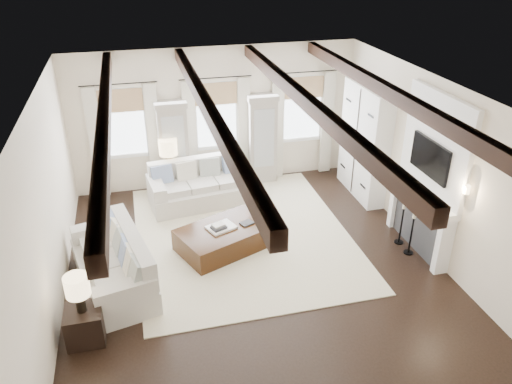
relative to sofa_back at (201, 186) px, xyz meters
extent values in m
plane|color=black|center=(0.56, -2.80, -0.38)|extent=(7.50, 7.50, 0.00)
cube|color=white|center=(0.56, 0.95, 1.22)|extent=(6.50, 0.04, 3.20)
cube|color=white|center=(0.56, -6.55, 1.22)|extent=(6.50, 0.04, 3.20)
cube|color=white|center=(-2.69, -2.80, 1.22)|extent=(0.04, 7.50, 3.20)
cube|color=white|center=(3.81, -2.80, 1.22)|extent=(0.04, 7.50, 3.20)
cube|color=white|center=(0.56, -2.80, 2.82)|extent=(6.50, 7.50, 0.04)
cube|color=black|center=(-1.64, -2.80, 2.70)|extent=(0.16, 7.40, 0.22)
cube|color=black|center=(-0.19, -2.80, 2.70)|extent=(0.16, 7.40, 0.22)
cube|color=black|center=(1.31, -2.80, 2.70)|extent=(0.16, 7.40, 0.22)
cube|color=black|center=(2.76, -2.80, 2.70)|extent=(0.16, 7.40, 0.22)
cube|color=white|center=(-1.49, 0.92, 1.27)|extent=(0.90, 0.03, 1.45)
cube|color=tan|center=(-1.49, 0.86, 1.80)|extent=(0.94, 0.04, 0.50)
cube|color=beige|center=(-2.11, 0.82, 0.89)|extent=(0.28, 0.08, 2.50)
cube|color=beige|center=(-0.87, 0.82, 0.89)|extent=(0.28, 0.08, 2.50)
cylinder|color=black|center=(-1.49, 0.81, 2.17)|extent=(1.60, 0.02, 0.02)
cube|color=white|center=(0.56, 0.92, 1.27)|extent=(0.90, 0.03, 1.45)
cube|color=tan|center=(0.56, 0.86, 1.80)|extent=(0.94, 0.04, 0.50)
cube|color=beige|center=(-0.06, 0.82, 0.89)|extent=(0.28, 0.08, 2.50)
cube|color=beige|center=(1.18, 0.82, 0.89)|extent=(0.28, 0.08, 2.50)
cylinder|color=black|center=(0.56, 0.81, 2.17)|extent=(1.60, 0.02, 0.02)
cube|color=white|center=(2.61, 0.92, 1.27)|extent=(0.90, 0.03, 1.45)
cube|color=tan|center=(2.61, 0.86, 1.80)|extent=(0.94, 0.04, 0.50)
cube|color=beige|center=(1.99, 0.82, 0.89)|extent=(0.28, 0.08, 2.50)
cube|color=beige|center=(3.23, 0.82, 0.89)|extent=(0.28, 0.08, 2.50)
cylinder|color=black|center=(2.61, 0.81, 2.17)|extent=(1.60, 0.02, 0.02)
cube|color=#ADA59B|center=(-0.46, 0.73, 0.62)|extent=(0.64, 0.38, 2.00)
cube|color=#B2B7BA|center=(-0.46, 0.53, 0.77)|extent=(0.48, 0.02, 1.40)
cube|color=#ADA59B|center=(-0.46, 0.73, 1.68)|extent=(0.70, 0.42, 0.12)
cube|color=#ADA59B|center=(1.59, 0.73, 0.62)|extent=(0.64, 0.38, 2.00)
cube|color=#B2B7BA|center=(1.59, 0.53, 0.77)|extent=(0.48, 0.02, 1.40)
cube|color=#ADA59B|center=(1.59, 0.73, 1.68)|extent=(0.70, 0.42, 0.12)
cube|color=#2A2B2D|center=(3.72, -2.80, 0.17)|extent=(0.18, 1.50, 1.10)
cube|color=black|center=(3.69, -2.80, 0.02)|extent=(0.10, 0.90, 0.70)
cube|color=white|center=(3.68, -3.62, 0.17)|extent=(0.26, 0.14, 1.10)
cube|color=white|center=(3.68, -1.98, 0.17)|extent=(0.26, 0.14, 1.10)
cube|color=white|center=(3.65, -2.80, 0.78)|extent=(0.32, 1.90, 0.12)
cube|color=white|center=(3.76, -2.80, 1.72)|extent=(0.10, 1.90, 1.80)
cube|color=black|center=(3.69, -2.80, 1.47)|extent=(0.07, 1.10, 0.64)
cylinder|color=#FFD899|center=(3.71, -3.85, 1.37)|extent=(0.10, 0.10, 0.14)
cube|color=silver|center=(3.61, -0.45, 0.87)|extent=(0.40, 1.70, 2.50)
cube|color=black|center=(3.40, -0.45, 0.87)|extent=(0.01, 0.02, 2.40)
cube|color=beige|center=(0.58, -1.59, -0.37)|extent=(4.10, 4.88, 0.02)
cube|color=silver|center=(0.01, -0.07, -0.17)|extent=(2.33, 1.27, 0.42)
cube|color=silver|center=(-0.04, 0.31, 0.31)|extent=(2.13, 0.49, 0.53)
cube|color=silver|center=(-0.96, -0.19, 0.18)|extent=(0.39, 0.98, 0.27)
cube|color=silver|center=(0.97, 0.05, 0.18)|extent=(0.39, 0.98, 0.27)
cube|color=silver|center=(-0.59, -0.20, 0.12)|extent=(0.67, 0.70, 0.15)
cube|color=silver|center=(0.02, -0.12, 0.12)|extent=(0.67, 0.70, 0.15)
cube|color=silver|center=(0.62, -0.05, 0.12)|extent=(0.67, 0.70, 0.15)
cube|color=#7287B5|center=(-0.80, 0.04, 0.34)|extent=(0.47, 0.28, 0.46)
cube|color=silver|center=(-0.28, 0.10, 0.34)|extent=(0.47, 0.28, 0.46)
cube|color=beige|center=(0.25, 0.17, 0.34)|extent=(0.47, 0.28, 0.46)
cube|color=#7287B5|center=(0.77, 0.23, 0.34)|extent=(0.47, 0.28, 0.46)
cube|color=silver|center=(-1.88, -2.60, -0.17)|extent=(1.47, 2.39, 0.42)
cube|color=silver|center=(-1.50, -2.51, 0.31)|extent=(0.69, 2.12, 0.53)
cube|color=silver|center=(-2.09, -1.65, 0.18)|extent=(0.99, 0.48, 0.28)
cube|color=silver|center=(-1.66, -3.55, 0.18)|extent=(0.99, 0.48, 0.28)
cube|color=silver|center=(-2.07, -2.01, 0.12)|extent=(0.75, 0.72, 0.15)
cube|color=silver|center=(-1.93, -2.61, 0.12)|extent=(0.75, 0.72, 0.15)
cube|color=silver|center=(-1.80, -3.21, 0.12)|extent=(0.75, 0.72, 0.15)
cube|color=#7287B5|center=(-1.85, -1.78, 0.34)|extent=(0.32, 0.48, 0.46)
cube|color=silver|center=(-1.78, -2.09, 0.34)|extent=(0.32, 0.48, 0.46)
cube|color=beige|center=(-1.71, -2.40, 0.34)|extent=(0.32, 0.48, 0.46)
cube|color=#7287B5|center=(-1.64, -2.71, 0.34)|extent=(0.32, 0.48, 0.46)
cube|color=silver|center=(-1.57, -3.02, 0.34)|extent=(0.32, 0.48, 0.46)
cube|color=beige|center=(-1.50, -3.33, 0.34)|extent=(0.32, 0.48, 0.46)
cube|color=black|center=(0.15, -1.94, -0.16)|extent=(1.95, 1.61, 0.44)
cube|color=white|center=(0.10, -1.94, 0.08)|extent=(0.61, 0.54, 0.04)
cube|color=#262628|center=(0.04, -1.99, 0.12)|extent=(0.32, 0.28, 0.04)
cube|color=beige|center=(0.04, -1.96, 0.16)|extent=(0.27, 0.24, 0.03)
cube|color=#262628|center=(0.60, -1.90, 0.08)|extent=(0.29, 0.26, 0.03)
cube|color=black|center=(-2.27, -3.80, -0.11)|extent=(0.53, 0.53, 0.53)
cylinder|color=black|center=(-2.27, -3.80, 0.30)|extent=(0.14, 0.14, 0.29)
cylinder|color=#F9D89E|center=(-2.27, -3.80, 0.60)|extent=(0.35, 0.35, 0.31)
cube|color=black|center=(-0.61, 0.48, -0.04)|extent=(0.45, 0.45, 0.67)
cylinder|color=black|center=(-0.61, 0.48, 0.46)|extent=(0.16, 0.16, 0.34)
cylinder|color=#F9D89E|center=(-0.61, 0.48, 0.81)|extent=(0.40, 0.40, 0.36)
cylinder|color=black|center=(3.46, -2.96, -0.37)|extent=(0.18, 0.18, 0.02)
cylinder|color=black|center=(3.46, -2.96, 0.01)|extent=(0.03, 0.03, 0.77)
cylinder|color=beige|center=(3.46, -2.96, 0.44)|extent=(0.07, 0.07, 0.11)
cylinder|color=black|center=(3.46, -2.59, -0.37)|extent=(0.18, 0.18, 0.02)
cylinder|color=black|center=(3.46, -2.59, 0.00)|extent=(0.03, 0.03, 0.77)
cylinder|color=beige|center=(3.46, -2.59, 0.43)|extent=(0.07, 0.07, 0.11)
camera|label=1|loc=(-1.22, -9.79, 4.96)|focal=35.00mm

